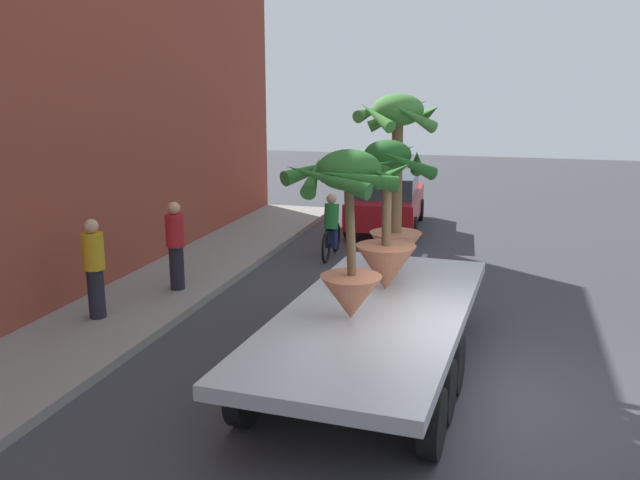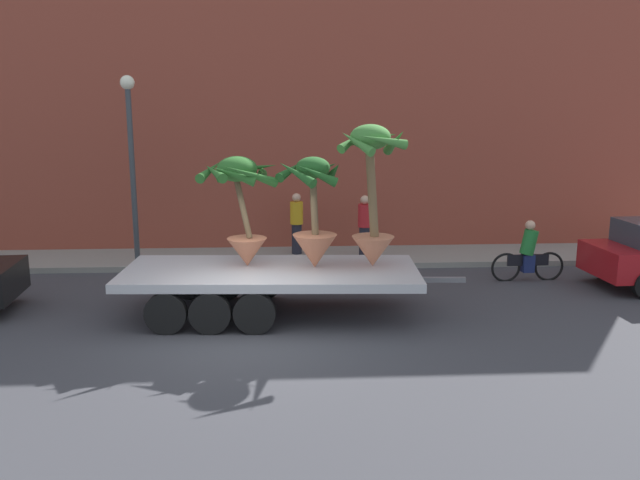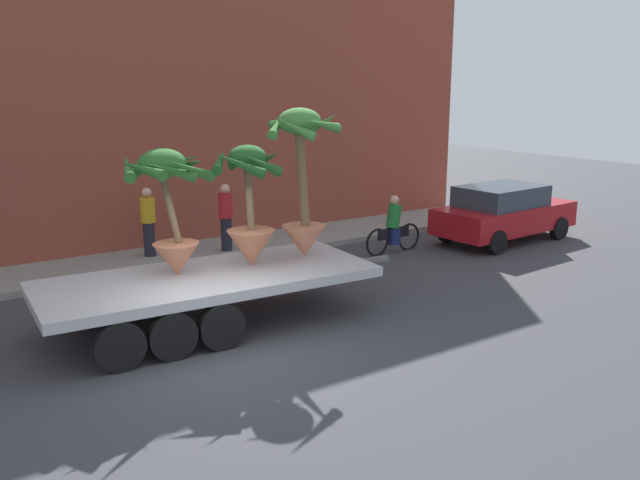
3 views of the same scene
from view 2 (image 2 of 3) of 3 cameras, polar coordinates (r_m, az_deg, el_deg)
ground_plane at (r=12.42m, az=-6.20°, el=-8.45°), size 60.00×60.00×0.00m
sidewalk at (r=18.24m, az=-5.28°, el=-1.58°), size 24.00×2.20×0.15m
building_facade at (r=19.45m, az=-5.35°, el=11.61°), size 24.00×1.20×8.47m
flatbed_trailer at (r=13.48m, az=-5.36°, el=-3.36°), size 7.05×2.75×0.98m
potted_palm_rear at (r=13.32m, az=4.57°, el=4.13°), size 1.39×1.44×2.91m
potted_palm_middle at (r=13.41m, az=-6.89°, el=3.28°), size 1.67×1.78×2.27m
potted_palm_front at (r=13.23m, az=-0.56°, el=1.89°), size 1.37×1.50×2.27m
cyclist at (r=16.81m, az=17.71°, el=-1.18°), size 1.84×0.36×1.54m
pedestrian_near_gate at (r=18.21m, az=-2.05°, el=1.55°), size 0.36×0.36×1.71m
pedestrian_far_left at (r=17.80m, az=3.90°, el=1.29°), size 0.36×0.36×1.71m
street_lamp at (r=17.40m, az=-16.16°, el=7.88°), size 0.36×0.36×4.83m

